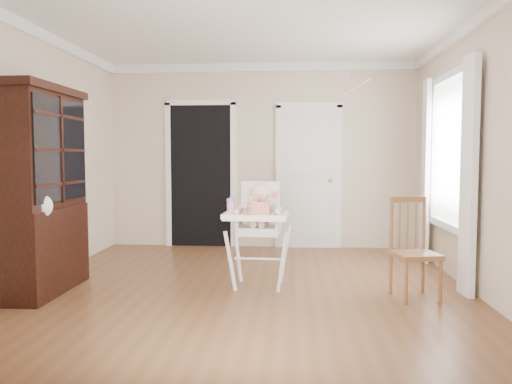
# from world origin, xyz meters

# --- Properties ---
(floor) EXTENTS (5.00, 5.00, 0.00)m
(floor) POSITION_xyz_m (0.00, 0.00, 0.00)
(floor) COLOR brown
(floor) RESTS_ON ground
(ceiling) EXTENTS (5.00, 5.00, 0.00)m
(ceiling) POSITION_xyz_m (0.00, 0.00, 2.70)
(ceiling) COLOR white
(ceiling) RESTS_ON wall_back
(wall_back) EXTENTS (4.50, 0.00, 4.50)m
(wall_back) POSITION_xyz_m (0.00, 2.50, 1.35)
(wall_back) COLOR beige
(wall_back) RESTS_ON floor
(wall_left) EXTENTS (0.00, 5.00, 5.00)m
(wall_left) POSITION_xyz_m (-2.25, 0.00, 1.35)
(wall_left) COLOR beige
(wall_left) RESTS_ON floor
(wall_right) EXTENTS (0.00, 5.00, 5.00)m
(wall_right) POSITION_xyz_m (2.25, 0.00, 1.35)
(wall_right) COLOR beige
(wall_right) RESTS_ON floor
(crown_molding) EXTENTS (4.50, 5.00, 0.12)m
(crown_molding) POSITION_xyz_m (0.00, 0.00, 2.64)
(crown_molding) COLOR white
(crown_molding) RESTS_ON ceiling
(doorway) EXTENTS (1.06, 0.05, 2.22)m
(doorway) POSITION_xyz_m (-0.90, 2.48, 1.11)
(doorway) COLOR black
(doorway) RESTS_ON wall_back
(closet_door) EXTENTS (0.96, 0.09, 2.13)m
(closet_door) POSITION_xyz_m (0.70, 2.48, 1.02)
(closet_door) COLOR white
(closet_door) RESTS_ON wall_back
(window_right) EXTENTS (0.13, 1.84, 2.30)m
(window_right) POSITION_xyz_m (2.18, 0.80, 1.29)
(window_right) COLOR white
(window_right) RESTS_ON wall_right
(high_chair) EXTENTS (0.66, 0.80, 1.10)m
(high_chair) POSITION_xyz_m (0.13, 0.18, 0.68)
(high_chair) COLOR white
(high_chair) RESTS_ON floor
(baby) EXTENTS (0.31, 0.23, 0.46)m
(baby) POSITION_xyz_m (0.13, 0.21, 0.83)
(baby) COLOR beige
(baby) RESTS_ON high_chair
(cake) EXTENTS (0.28, 0.28, 0.13)m
(cake) POSITION_xyz_m (0.15, -0.11, 0.83)
(cake) COLOR silver
(cake) RESTS_ON high_chair
(sippy_cup) EXTENTS (0.08, 0.08, 0.20)m
(sippy_cup) POSITION_xyz_m (-0.15, 0.07, 0.85)
(sippy_cup) COLOR pink
(sippy_cup) RESTS_ON high_chair
(china_cabinet) EXTENTS (0.53, 1.20, 2.02)m
(china_cabinet) POSITION_xyz_m (-1.99, -0.19, 1.01)
(china_cabinet) COLOR black
(china_cabinet) RESTS_ON floor
(dining_chair) EXTENTS (0.46, 0.46, 0.95)m
(dining_chair) POSITION_xyz_m (1.62, -0.12, 0.44)
(dining_chair) COLOR brown
(dining_chair) RESTS_ON floor
(streamer) EXTENTS (0.38, 0.36, 0.15)m
(streamer) POSITION_xyz_m (0.93, 1.26, 2.34)
(streamer) COLOR pink
(streamer) RESTS_ON ceiling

